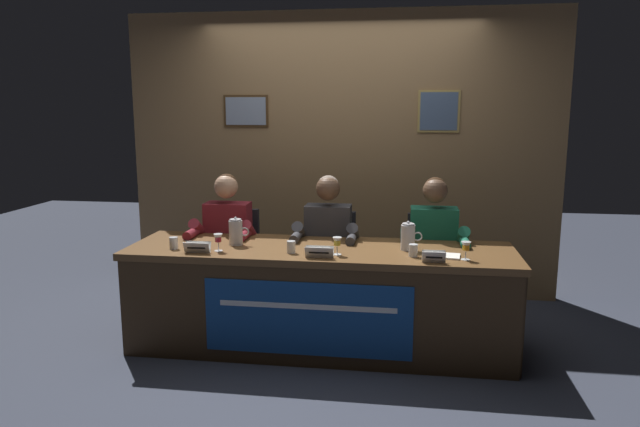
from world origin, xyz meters
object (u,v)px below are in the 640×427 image
panelist_left (225,238)px  water_cup_center (291,248)px  conference_table (318,284)px  water_pitcher_right_side (408,237)px  chair_center (330,268)px  juice_glass_right (466,247)px  panelist_right (434,245)px  panelist_center (327,241)px  nameplate_right (434,257)px  nameplate_left (197,247)px  water_cup_left (174,244)px  nameplate_center (319,252)px  juice_glass_center (337,243)px  chair_right (431,272)px  water_cup_right (413,251)px  water_pitcher_left_side (236,232)px  juice_glass_left (218,239)px  chair_left (233,265)px  document_stack_right (444,256)px

panelist_left → water_cup_center: (0.65, -0.56, 0.08)m
conference_table → water_pitcher_right_side: (0.63, 0.13, 0.34)m
conference_table → chair_center: (0.00, 0.68, -0.07)m
juice_glass_right → panelist_right: bearing=107.0°
panelist_center → nameplate_right: size_ratio=8.10×
chair_center → panelist_center: (0.00, -0.20, 0.28)m
conference_table → panelist_right: 0.98m
nameplate_left → water_cup_left: size_ratio=2.16×
chair_center → nameplate_center: bearing=-87.6°
chair_center → juice_glass_center: (0.15, -0.77, 0.40)m
water_cup_center → water_pitcher_right_side: water_pitcher_right_side is taller
panelist_center → chair_right: bearing=13.5°
water_cup_center → water_cup_right: 0.84m
water_pitcher_left_side → conference_table: bearing=-9.7°
panelist_center → conference_table: bearing=-90.1°
water_cup_left → chair_center: 1.33m
panelist_center → water_cup_right: (0.66, -0.54, 0.08)m
panelist_left → panelist_right: 1.65m
juice_glass_left → water_cup_right: juice_glass_left is taller
panelist_center → nameplate_right: 1.05m
conference_table → juice_glass_left: juice_glass_left is taller
water_pitcher_left_side → chair_right: bearing=21.6°
chair_right → juice_glass_right: 0.89m
water_pitcher_left_side → water_pitcher_right_side: size_ratio=1.00×
water_pitcher_left_side → chair_left: bearing=109.4°
panelist_center → water_pitcher_right_side: 0.73m
water_cup_left → nameplate_center: size_ratio=0.45×
chair_center → juice_glass_right: bearing=-37.8°
juice_glass_left → water_cup_center: (0.52, 0.02, -0.05)m
chair_left → chair_center: bearing=0.0°
nameplate_right → chair_right: bearing=87.8°
chair_left → nameplate_center: size_ratio=4.68×
chair_left → panelist_center: panelist_center is taller
panelist_center → panelist_right: size_ratio=1.00×
panelist_center → nameplate_center: 0.67m
water_pitcher_right_side → nameplate_right: bearing=-63.1°
chair_center → water_cup_center: (-0.18, -0.76, 0.35)m
water_cup_left → juice_glass_right: 2.03m
water_cup_center → panelist_right: panelist_right is taller
nameplate_center → juice_glass_right: size_ratio=1.54×
conference_table → nameplate_center: (0.04, -0.18, 0.28)m
juice_glass_left → nameplate_center: juice_glass_left is taller
water_cup_left → chair_center: chair_center is taller
nameplate_center → juice_glass_center: juice_glass_center is taller
conference_table → panelist_left: 0.98m
conference_table → chair_right: 1.07m
juice_glass_right → conference_table: bearing=174.5°
nameplate_left → document_stack_right: bearing=4.8°
panelist_right → water_pitcher_left_side: size_ratio=5.81×
water_cup_right → water_pitcher_left_side: bearing=172.8°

